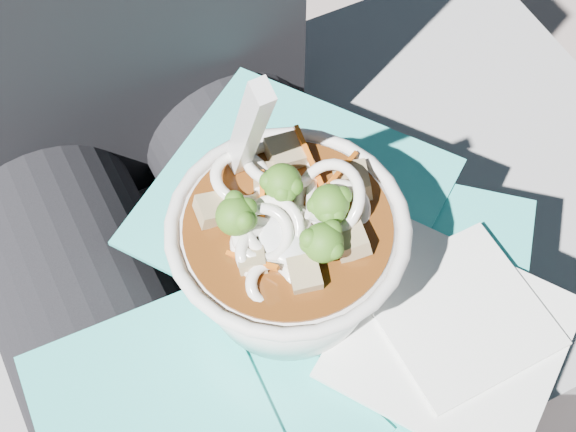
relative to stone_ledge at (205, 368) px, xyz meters
name	(u,v)px	position (x,y,z in m)	size (l,w,h in m)	color
stone_ledge	(205,368)	(0.00, 0.00, 0.00)	(1.00, 0.50, 0.46)	gray
lap	(251,386)	(0.00, -0.15, 0.30)	(0.33, 0.48, 0.15)	black
person_body	(199,277)	(0.00, -0.06, 0.33)	(0.34, 0.94, 1.00)	black
plastic_bag	(290,343)	(0.03, -0.16, 0.39)	(0.42, 0.38, 0.02)	#2EC0B8
napkins	(455,330)	(0.13, -0.21, 0.40)	(0.19, 0.19, 0.01)	white
udon_bowl	(288,248)	(0.04, -0.13, 0.45)	(0.18, 0.18, 0.20)	white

